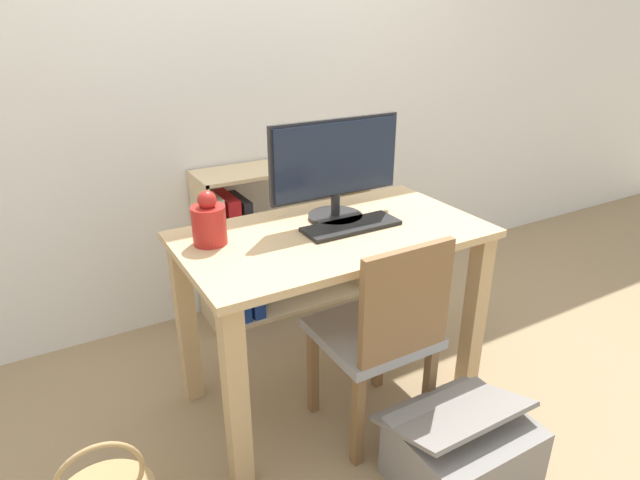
% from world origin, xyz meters
% --- Properties ---
extents(ground_plane, '(10.00, 10.00, 0.00)m').
position_xyz_m(ground_plane, '(0.00, 0.00, 0.00)').
color(ground_plane, '#997F5B').
extents(wall_back, '(8.00, 0.05, 2.60)m').
position_xyz_m(wall_back, '(0.00, 0.94, 1.30)').
color(wall_back, silver).
rests_on(wall_back, ground_plane).
extents(desk, '(1.17, 0.65, 0.75)m').
position_xyz_m(desk, '(0.00, 0.00, 0.59)').
color(desk, tan).
rests_on(desk, ground_plane).
extents(monitor, '(0.56, 0.22, 0.40)m').
position_xyz_m(monitor, '(0.08, 0.11, 0.98)').
color(monitor, '#232326').
rests_on(monitor, desk).
extents(keyboard, '(0.39, 0.14, 0.02)m').
position_xyz_m(keyboard, '(0.08, -0.01, 0.76)').
color(keyboard, black).
rests_on(keyboard, desk).
extents(vase, '(0.12, 0.12, 0.20)m').
position_xyz_m(vase, '(-0.44, 0.12, 0.84)').
color(vase, '#B2231E').
rests_on(vase, desk).
extents(chair, '(0.40, 0.40, 0.84)m').
position_xyz_m(chair, '(0.03, -0.29, 0.46)').
color(chair, gray).
rests_on(chair, ground_plane).
extents(bookshelf, '(0.92, 0.28, 0.80)m').
position_xyz_m(bookshelf, '(-0.00, 0.77, 0.37)').
color(bookshelf, '#D8BC8C').
rests_on(bookshelf, ground_plane).
extents(storage_box, '(0.46, 0.42, 0.33)m').
position_xyz_m(storage_box, '(0.14, -0.64, 0.13)').
color(storage_box, gray).
rests_on(storage_box, ground_plane).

